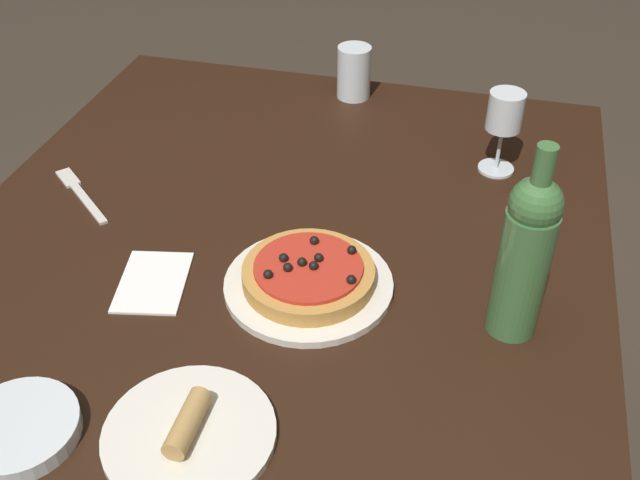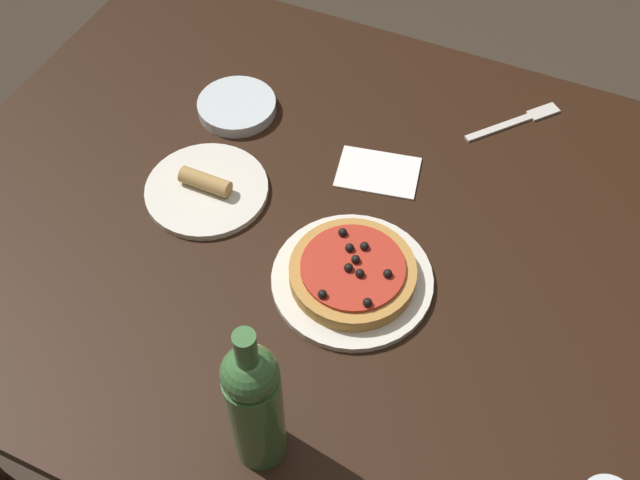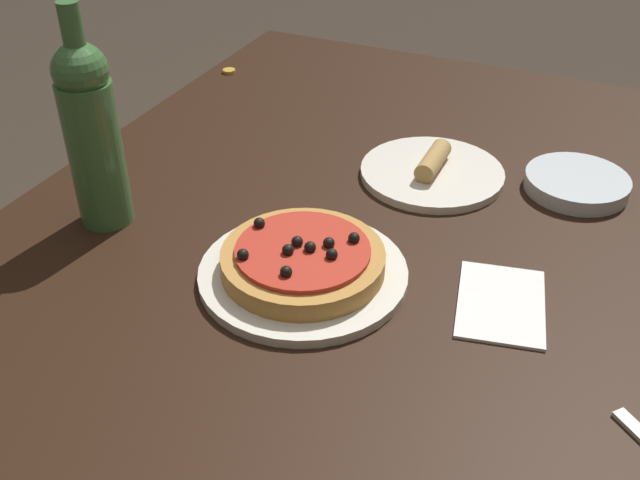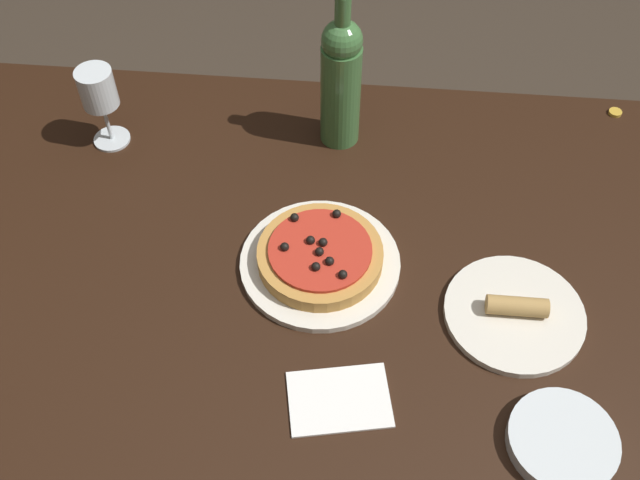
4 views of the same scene
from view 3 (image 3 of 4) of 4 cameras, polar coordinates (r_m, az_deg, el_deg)
dining_table at (r=0.94m, az=3.94°, el=-6.70°), size 1.45×1.04×0.72m
dinner_plate at (r=0.89m, az=-1.29°, el=-2.55°), size 0.25×0.25×0.01m
pizza at (r=0.88m, az=-1.32°, el=-1.47°), size 0.19×0.19×0.04m
wine_bottle at (r=0.98m, az=-17.00°, el=7.94°), size 0.07×0.07×0.29m
side_bowl at (r=1.12m, az=18.97°, el=4.12°), size 0.14×0.14×0.02m
side_plate at (r=1.11m, az=8.54°, el=5.19°), size 0.21×0.21×0.04m
paper_napkin at (r=0.88m, az=13.62°, el=-4.71°), size 0.16×0.12×0.00m
bottle_cap at (r=1.46m, az=-6.95°, el=12.66°), size 0.02×0.02×0.01m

